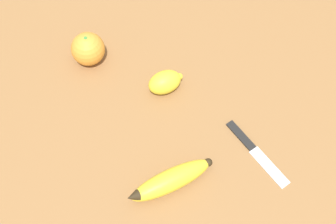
% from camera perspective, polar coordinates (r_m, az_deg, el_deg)
% --- Properties ---
extents(ground_plane, '(3.00, 3.00, 0.00)m').
position_cam_1_polar(ground_plane, '(0.95, -1.57, -2.92)').
color(ground_plane, olive).
extents(banana, '(0.09, 0.18, 0.04)m').
position_cam_1_polar(banana, '(0.88, 0.27, -8.35)').
color(banana, yellow).
rests_on(banana, ground_plane).
extents(orange, '(0.07, 0.07, 0.07)m').
position_cam_1_polar(orange, '(1.04, -9.73, 7.59)').
color(orange, orange).
rests_on(orange, ground_plane).
extents(lemon, '(0.07, 0.08, 0.05)m').
position_cam_1_polar(lemon, '(0.99, -0.37, 3.67)').
color(lemon, yellow).
rests_on(lemon, ground_plane).
extents(paring_knife, '(0.16, 0.09, 0.01)m').
position_cam_1_polar(paring_knife, '(0.95, 10.50, -4.60)').
color(paring_knife, silver).
rests_on(paring_knife, ground_plane).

